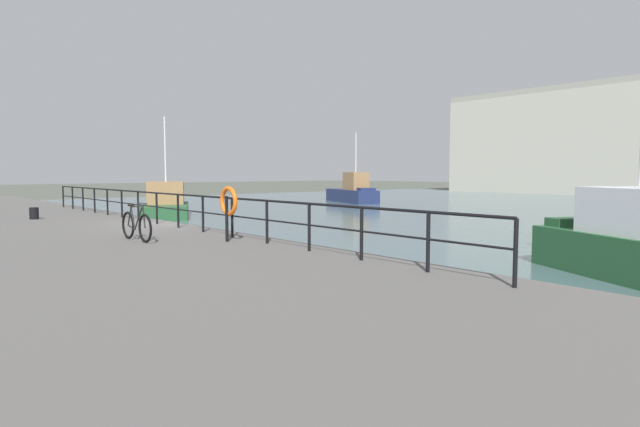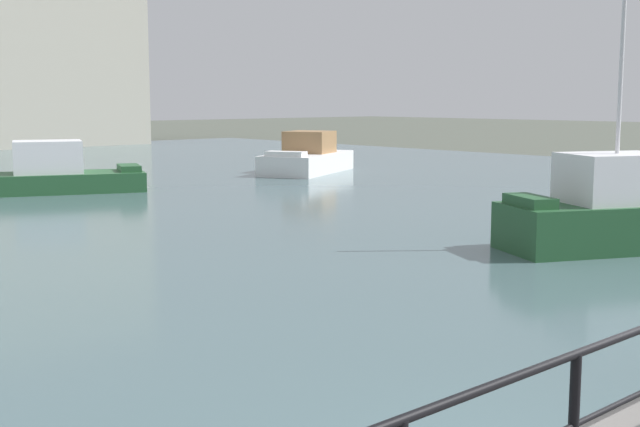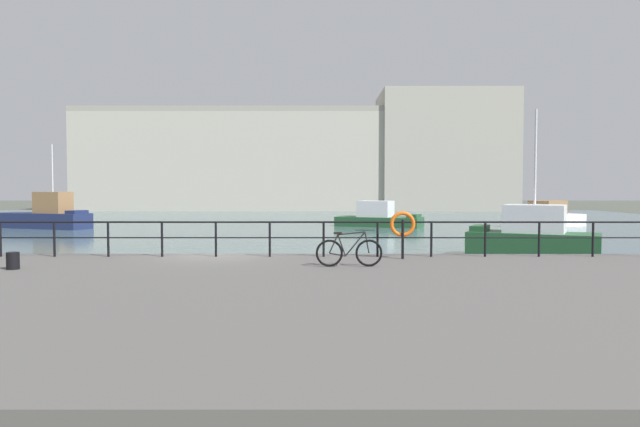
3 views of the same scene
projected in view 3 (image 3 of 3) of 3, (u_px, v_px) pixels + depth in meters
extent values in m
plane|color=#4C5147|center=(219.00, 284.00, 18.56)|extent=(240.00, 240.00, 0.00)
cube|color=#476066|center=(283.00, 224.00, 48.73)|extent=(80.00, 60.00, 0.01)
cube|color=#565451|center=(163.00, 313.00, 12.05)|extent=(56.00, 13.00, 0.96)
cube|color=#B2AD9E|center=(298.00, 163.00, 79.97)|extent=(57.64, 11.33, 12.72)
cube|color=#A49F91|center=(446.00, 152.00, 79.83)|extent=(17.42, 12.47, 15.77)
cube|color=gray|center=(296.00, 109.00, 74.31)|extent=(57.64, 0.60, 0.70)
cube|color=white|center=(547.00, 220.00, 45.80)|extent=(6.79, 5.20, 0.96)
cube|color=#997047|center=(550.00, 207.00, 45.89)|extent=(2.79, 2.81, 1.07)
cube|color=white|center=(522.00, 213.00, 44.60)|extent=(1.51, 2.00, 0.24)
cube|color=#23512D|center=(381.00, 222.00, 45.83)|extent=(7.03, 4.81, 0.75)
cube|color=silver|center=(378.00, 209.00, 45.90)|extent=(3.08, 2.78, 1.25)
cube|color=#23512D|center=(416.00, 216.00, 44.73)|extent=(1.39, 1.89, 0.24)
cube|color=#23512D|center=(535.00, 246.00, 25.06)|extent=(5.71, 4.26, 1.12)
cube|color=silver|center=(537.00, 219.00, 24.98)|extent=(2.97, 2.68, 1.18)
cube|color=#23512D|center=(482.00, 228.00, 26.02)|extent=(1.23, 1.62, 0.24)
cylinder|color=silver|center=(538.00, 157.00, 24.87)|extent=(0.10, 0.10, 4.06)
cube|color=navy|center=(46.00, 221.00, 43.87)|extent=(7.78, 4.49, 1.15)
cube|color=#997047|center=(55.00, 202.00, 43.48)|extent=(2.83, 2.27, 1.58)
cube|color=navy|center=(79.00, 212.00, 42.75)|extent=(1.34, 1.65, 0.24)
cylinder|color=silver|center=(55.00, 168.00, 43.36)|extent=(0.10, 0.10, 3.51)
cylinder|color=black|center=(3.00, 239.00, 17.77)|extent=(0.07, 0.07, 1.05)
cylinder|color=black|center=(57.00, 239.00, 17.77)|extent=(0.07, 0.07, 1.05)
cylinder|color=black|center=(110.00, 239.00, 17.76)|extent=(0.07, 0.07, 1.05)
cylinder|color=black|center=(164.00, 239.00, 17.75)|extent=(0.07, 0.07, 1.05)
cylinder|color=black|center=(218.00, 239.00, 17.75)|extent=(0.07, 0.07, 1.05)
cylinder|color=black|center=(272.00, 239.00, 17.74)|extent=(0.07, 0.07, 1.05)
cylinder|color=black|center=(326.00, 239.00, 17.74)|extent=(0.07, 0.07, 1.05)
cylinder|color=black|center=(379.00, 239.00, 17.73)|extent=(0.07, 0.07, 1.05)
cylinder|color=black|center=(433.00, 239.00, 17.73)|extent=(0.07, 0.07, 1.05)
cylinder|color=black|center=(487.00, 239.00, 17.72)|extent=(0.07, 0.07, 1.05)
cylinder|color=black|center=(541.00, 239.00, 17.72)|extent=(0.07, 0.07, 1.05)
cylinder|color=black|center=(595.00, 239.00, 17.71)|extent=(0.07, 0.07, 1.05)
cylinder|color=black|center=(245.00, 222.00, 17.72)|extent=(24.46, 0.06, 0.06)
cylinder|color=black|center=(245.00, 238.00, 17.74)|extent=(24.46, 0.04, 0.04)
torus|color=black|center=(371.00, 253.00, 15.53)|extent=(0.72, 0.08, 0.72)
torus|color=black|center=(331.00, 253.00, 15.50)|extent=(0.72, 0.08, 0.72)
cylinder|color=black|center=(357.00, 244.00, 15.51)|extent=(0.55, 0.05, 0.66)
cylinder|color=black|center=(344.00, 245.00, 15.50)|extent=(0.23, 0.04, 0.58)
cylinder|color=black|center=(353.00, 233.00, 15.49)|extent=(0.72, 0.06, 0.11)
cylinder|color=black|center=(339.00, 255.00, 15.51)|extent=(0.43, 0.05, 0.12)
cylinder|color=black|center=(336.00, 244.00, 15.49)|extent=(0.26, 0.04, 0.51)
cylinder|color=black|center=(369.00, 242.00, 15.51)|extent=(0.14, 0.04, 0.57)
cube|color=black|center=(340.00, 233.00, 15.48)|extent=(0.22, 0.10, 0.05)
cylinder|color=black|center=(367.00, 230.00, 15.50)|extent=(0.52, 0.04, 0.02)
cylinder|color=black|center=(15.00, 261.00, 15.03)|extent=(0.32, 0.32, 0.44)
cylinder|color=black|center=(405.00, 239.00, 17.16)|extent=(0.08, 0.08, 1.15)
torus|color=orange|center=(405.00, 224.00, 17.20)|extent=(0.75, 0.11, 0.75)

